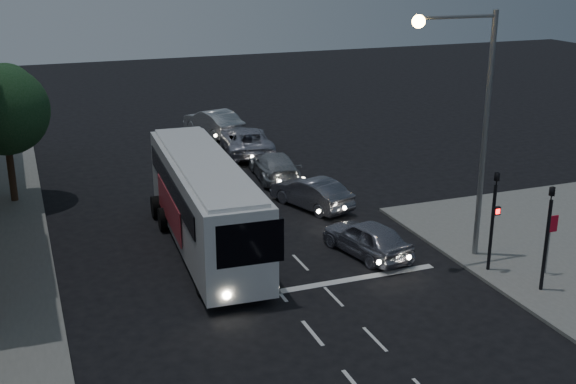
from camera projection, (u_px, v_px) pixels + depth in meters
name	position (u px, v px, depth m)	size (l,w,h in m)	color
ground	(300.00, 318.00, 22.74)	(120.00, 120.00, 0.00)	black
road_markings	(299.00, 271.00, 26.11)	(8.00, 30.55, 0.01)	silver
tour_bus	(205.00, 201.00, 27.67)	(2.92, 11.58, 3.53)	white
car_suv	(367.00, 238.00, 27.32)	(1.63, 4.04, 1.38)	#9B9BA9
car_sedan_a	(311.00, 193.00, 32.42)	(1.47, 4.21, 1.39)	slate
car_sedan_b	(274.00, 166.00, 36.53)	(1.92, 4.73, 1.37)	#AEB0B4
car_sedan_c	(246.00, 141.00, 41.00)	(2.57, 5.58, 1.55)	#A7A7B5
car_extra	(213.00, 122.00, 45.28)	(1.75, 5.01, 1.65)	silver
traffic_signal_main	(494.00, 209.00, 25.23)	(0.25, 0.35, 4.10)	black
traffic_signal_side	(548.00, 226.00, 23.71)	(0.18, 0.15, 4.10)	black
regulatory_sign	(550.00, 235.00, 25.16)	(0.45, 0.12, 2.20)	slate
streetlight	(472.00, 109.00, 25.36)	(3.32, 0.44, 9.00)	slate
street_tree	(3.00, 106.00, 31.88)	(4.00, 4.00, 6.20)	black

